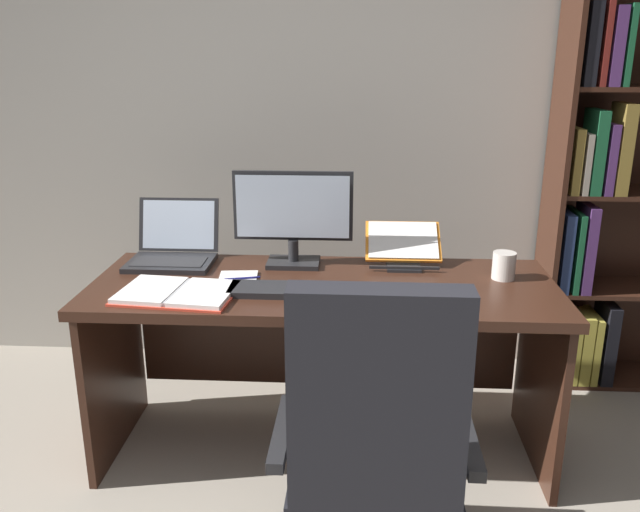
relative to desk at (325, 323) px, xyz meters
name	(u,v)px	position (x,y,z in m)	size (l,w,h in m)	color
wall_back	(360,108)	(0.13, 0.90, 0.80)	(4.85, 0.12, 2.70)	#B2ADA3
desk	(325,323)	(0.00, 0.00, 0.00)	(1.82, 0.70, 0.75)	#381E14
bookshelf	(622,205)	(1.39, 0.66, 0.37)	(0.91, 0.33, 1.96)	#381E14
office_chair	(375,471)	(0.19, -0.84, -0.10)	(0.61, 0.60, 1.06)	#232326
monitor	(294,218)	(-0.14, 0.14, 0.41)	(0.50, 0.16, 0.40)	#232326
laptop	(174,250)	(-0.66, 0.15, 0.26)	(0.35, 0.33, 0.25)	#232326
keyboard	(286,290)	(-0.14, -0.20, 0.22)	(0.42, 0.15, 0.02)	#232326
computer_mouse	(366,290)	(0.16, -0.20, 0.22)	(0.06, 0.10, 0.04)	#232326
reading_stand_with_book	(404,245)	(0.33, 0.20, 0.28)	(0.32, 0.26, 0.16)	#232326
open_binder	(179,293)	(-0.53, -0.25, 0.22)	(0.45, 0.34, 0.02)	#DB422D
notepad	(239,280)	(-0.34, -0.08, 0.21)	(0.15, 0.21, 0.01)	white
pen	(243,278)	(-0.32, -0.08, 0.22)	(0.01, 0.01, 0.14)	navy
coffee_mug	(505,266)	(0.71, 0.01, 0.26)	(0.09, 0.09, 0.11)	silver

